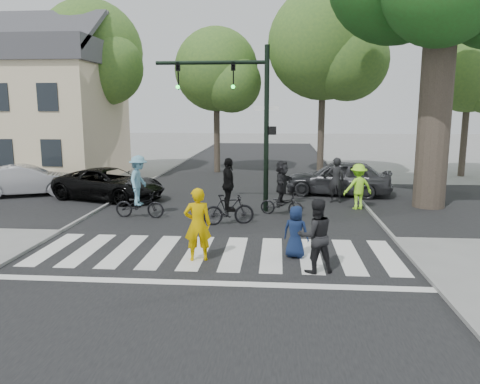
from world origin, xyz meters
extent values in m
plane|color=gray|center=(0.00, 0.00, 0.00)|extent=(120.00, 120.00, 0.00)
cube|color=black|center=(0.00, 5.00, 0.01)|extent=(10.00, 70.00, 0.01)
cube|color=black|center=(0.00, 8.00, 0.01)|extent=(70.00, 10.00, 0.01)
cube|color=gray|center=(-5.05, 5.00, 0.05)|extent=(0.10, 70.00, 0.10)
cube|color=gray|center=(5.05, 5.00, 0.05)|extent=(0.10, 70.00, 0.10)
cube|color=silver|center=(-4.50, 1.00, 0.01)|extent=(0.55, 3.00, 0.01)
cube|color=silver|center=(-3.50, 1.00, 0.01)|extent=(0.55, 3.00, 0.01)
cube|color=silver|center=(-2.50, 1.00, 0.01)|extent=(0.55, 3.00, 0.01)
cube|color=silver|center=(-1.50, 1.00, 0.01)|extent=(0.55, 3.00, 0.01)
cube|color=silver|center=(-0.50, 1.00, 0.01)|extent=(0.55, 3.00, 0.01)
cube|color=silver|center=(0.50, 1.00, 0.01)|extent=(0.55, 3.00, 0.01)
cube|color=silver|center=(1.50, 1.00, 0.01)|extent=(0.55, 3.00, 0.01)
cube|color=silver|center=(2.50, 1.00, 0.01)|extent=(0.55, 3.00, 0.01)
cube|color=silver|center=(3.50, 1.00, 0.01)|extent=(0.55, 3.00, 0.01)
cube|color=silver|center=(4.50, 1.00, 0.01)|extent=(0.55, 3.00, 0.01)
cube|color=silver|center=(0.00, -1.20, 0.01)|extent=(10.00, 0.30, 0.01)
cylinder|color=black|center=(1.20, 6.20, 3.00)|extent=(0.18, 0.18, 6.00)
cylinder|color=black|center=(-0.80, 6.20, 5.40)|extent=(4.00, 0.14, 0.14)
imported|color=black|center=(0.00, 6.20, 4.95)|extent=(0.16, 0.20, 1.00)
sphere|color=#19E533|center=(0.00, 6.08, 4.55)|extent=(0.14, 0.14, 0.14)
imported|color=black|center=(-2.00, 6.20, 4.95)|extent=(0.16, 0.20, 1.00)
sphere|color=#19E533|center=(-2.00, 6.08, 4.55)|extent=(0.14, 0.14, 0.14)
cube|color=black|center=(1.42, 6.20, 3.00)|extent=(0.28, 0.18, 0.30)
cube|color=#FF660C|center=(1.53, 6.20, 3.00)|extent=(0.02, 0.14, 0.20)
cube|color=white|center=(1.20, 6.20, 3.80)|extent=(0.90, 0.04, 0.18)
cylinder|color=brown|center=(7.50, 7.50, 3.50)|extent=(1.20, 1.20, 7.00)
cylinder|color=brown|center=(7.80, 7.30, 6.50)|extent=(1.29, 1.74, 2.93)
cylinder|color=brown|center=(-14.00, 16.20, 2.97)|extent=(0.36, 0.36, 5.95)
sphere|color=#3D662A|center=(-14.00, 16.20, 6.38)|extent=(5.20, 5.20, 5.20)
sphere|color=#3D662A|center=(-12.96, 15.42, 5.53)|extent=(3.64, 3.64, 3.64)
cylinder|color=brown|center=(-9.00, 15.70, 3.22)|extent=(0.36, 0.36, 6.44)
sphere|color=#3D662A|center=(-9.00, 15.70, 6.90)|extent=(5.80, 5.80, 5.80)
sphere|color=#3D662A|center=(-7.84, 14.83, 5.98)|extent=(4.06, 4.06, 4.06)
cylinder|color=brown|center=(-2.00, 16.80, 2.80)|extent=(0.36, 0.36, 5.60)
sphere|color=#3D662A|center=(-2.00, 16.80, 6.00)|extent=(4.80, 4.80, 4.80)
sphere|color=#3D662A|center=(-1.04, 16.08, 5.20)|extent=(3.36, 3.36, 3.36)
cylinder|color=brown|center=(4.00, 15.50, 3.36)|extent=(0.36, 0.36, 6.72)
sphere|color=#3D662A|center=(4.00, 15.50, 7.20)|extent=(6.00, 6.00, 6.00)
sphere|color=#3D662A|center=(5.20, 14.60, 6.24)|extent=(4.20, 4.20, 4.20)
cylinder|color=brown|center=(12.00, 16.30, 2.73)|extent=(0.36, 0.36, 5.46)
sphere|color=#3D662A|center=(12.00, 16.30, 5.85)|extent=(4.60, 4.60, 4.60)
cube|color=beige|center=(-11.50, 14.00, 3.00)|extent=(8.00, 7.00, 6.00)
cube|color=#47474C|center=(-11.50, 14.00, 6.60)|extent=(8.40, 7.40, 1.20)
cube|color=#47474C|center=(-11.50, 12.15, 7.60)|extent=(8.40, 3.69, 2.44)
cube|color=#47474C|center=(-11.50, 15.85, 7.60)|extent=(8.40, 3.69, 2.44)
cube|color=black|center=(-11.50, 10.48, 1.70)|extent=(1.00, 0.06, 1.30)
cube|color=black|center=(-9.10, 10.48, 1.70)|extent=(1.00, 0.06, 1.30)
cube|color=black|center=(-9.10, 10.48, 4.30)|extent=(1.00, 0.06, 1.30)
cube|color=gray|center=(-10.00, 10.20, 0.40)|extent=(2.00, 1.20, 0.80)
imported|color=#D1A300|center=(-0.35, 0.36, 0.93)|extent=(0.76, 0.58, 1.87)
imported|color=#101E40|center=(2.11, 0.80, 0.68)|extent=(0.77, 0.63, 1.36)
imported|color=black|center=(2.53, -0.26, 0.88)|extent=(1.01, 0.89, 1.77)
imported|color=black|center=(-3.18, 4.82, 0.46)|extent=(1.76, 0.67, 0.91)
imported|color=#67A1BA|center=(-3.18, 4.82, 1.33)|extent=(0.69, 1.15, 1.75)
imported|color=black|center=(0.03, 4.08, 0.51)|extent=(1.76, 0.93, 1.02)
imported|color=black|center=(0.03, 4.08, 1.34)|extent=(0.70, 1.11, 1.76)
imported|color=black|center=(1.79, 5.63, 0.41)|extent=(1.65, 0.92, 0.82)
imported|color=black|center=(1.79, 5.63, 1.19)|extent=(0.81, 1.52, 1.57)
imported|color=black|center=(-5.40, 7.94, 0.66)|extent=(5.23, 3.62, 1.33)
imported|color=#B6B6BC|center=(-9.33, 8.54, 0.67)|extent=(4.32, 2.93, 1.35)
imported|color=#333437|center=(4.30, 9.80, 0.78)|extent=(4.84, 2.62, 1.56)
imported|color=#A1FF2B|center=(4.68, 6.86, 0.87)|extent=(1.26, 0.95, 1.74)
imported|color=black|center=(3.98, 8.06, 0.93)|extent=(0.68, 0.45, 1.85)
camera|label=1|loc=(1.63, -10.88, 3.82)|focal=35.00mm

